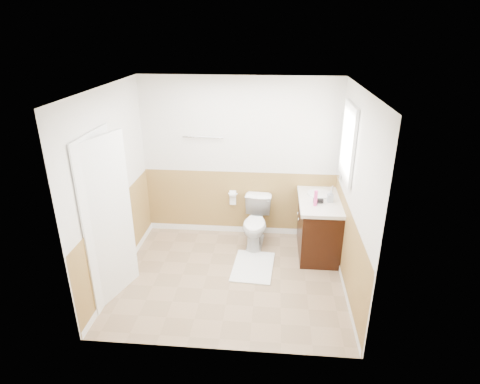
# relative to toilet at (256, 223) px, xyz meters

# --- Properties ---
(floor) EXTENTS (3.00, 3.00, 0.00)m
(floor) POSITION_rel_toilet_xyz_m (-0.28, -0.91, -0.37)
(floor) COLOR #8C7051
(floor) RESTS_ON ground
(ceiling) EXTENTS (3.00, 3.00, 0.00)m
(ceiling) POSITION_rel_toilet_xyz_m (-0.28, -0.91, 2.13)
(ceiling) COLOR white
(ceiling) RESTS_ON floor
(wall_back) EXTENTS (3.00, 0.00, 3.00)m
(wall_back) POSITION_rel_toilet_xyz_m (-0.28, 0.39, 0.88)
(wall_back) COLOR silver
(wall_back) RESTS_ON floor
(wall_front) EXTENTS (3.00, 0.00, 3.00)m
(wall_front) POSITION_rel_toilet_xyz_m (-0.28, -2.21, 0.88)
(wall_front) COLOR silver
(wall_front) RESTS_ON floor
(wall_left) EXTENTS (0.00, 3.00, 3.00)m
(wall_left) POSITION_rel_toilet_xyz_m (-1.78, -0.91, 0.88)
(wall_left) COLOR silver
(wall_left) RESTS_ON floor
(wall_right) EXTENTS (0.00, 3.00, 3.00)m
(wall_right) POSITION_rel_toilet_xyz_m (1.22, -0.91, 0.88)
(wall_right) COLOR silver
(wall_right) RESTS_ON floor
(wainscot_back) EXTENTS (3.00, 0.00, 3.00)m
(wainscot_back) POSITION_rel_toilet_xyz_m (-0.28, 0.38, 0.13)
(wainscot_back) COLOR #A48041
(wainscot_back) RESTS_ON floor
(wainscot_front) EXTENTS (3.00, 0.00, 3.00)m
(wainscot_front) POSITION_rel_toilet_xyz_m (-0.28, -2.20, 0.13)
(wainscot_front) COLOR #A48041
(wainscot_front) RESTS_ON floor
(wainscot_left) EXTENTS (0.00, 2.60, 2.60)m
(wainscot_left) POSITION_rel_toilet_xyz_m (-1.77, -0.91, 0.13)
(wainscot_left) COLOR #A48041
(wainscot_left) RESTS_ON floor
(wainscot_right) EXTENTS (0.00, 2.60, 2.60)m
(wainscot_right) POSITION_rel_toilet_xyz_m (1.20, -0.91, 0.13)
(wainscot_right) COLOR #A48041
(wainscot_right) RESTS_ON floor
(toilet) EXTENTS (0.46, 0.75, 0.73)m
(toilet) POSITION_rel_toilet_xyz_m (0.00, 0.00, 0.00)
(toilet) COLOR white
(toilet) RESTS_ON floor
(bath_mat) EXTENTS (0.60, 0.84, 0.02)m
(bath_mat) POSITION_rel_toilet_xyz_m (0.00, -0.65, -0.36)
(bath_mat) COLOR white
(bath_mat) RESTS_ON floor
(vanity_cabinet) EXTENTS (0.55, 1.10, 0.80)m
(vanity_cabinet) POSITION_rel_toilet_xyz_m (0.93, -0.09, 0.03)
(vanity_cabinet) COLOR black
(vanity_cabinet) RESTS_ON floor
(vanity_knob_left) EXTENTS (0.03, 0.03, 0.03)m
(vanity_knob_left) POSITION_rel_toilet_xyz_m (0.63, -0.19, 0.18)
(vanity_knob_left) COLOR silver
(vanity_knob_left) RESTS_ON vanity_cabinet
(vanity_knob_right) EXTENTS (0.03, 0.03, 0.03)m
(vanity_knob_right) POSITION_rel_toilet_xyz_m (0.63, 0.01, 0.18)
(vanity_knob_right) COLOR silver
(vanity_knob_right) RESTS_ON vanity_cabinet
(countertop) EXTENTS (0.60, 1.15, 0.05)m
(countertop) POSITION_rel_toilet_xyz_m (0.92, -0.09, 0.46)
(countertop) COLOR beige
(countertop) RESTS_ON vanity_cabinet
(sink_basin) EXTENTS (0.36, 0.36, 0.02)m
(sink_basin) POSITION_rel_toilet_xyz_m (0.93, 0.06, 0.49)
(sink_basin) COLOR silver
(sink_basin) RESTS_ON countertop
(faucet) EXTENTS (0.02, 0.02, 0.14)m
(faucet) POSITION_rel_toilet_xyz_m (1.11, 0.06, 0.55)
(faucet) COLOR silver
(faucet) RESTS_ON countertop
(lotion_bottle) EXTENTS (0.05, 0.05, 0.22)m
(lotion_bottle) POSITION_rel_toilet_xyz_m (0.83, -0.34, 0.59)
(lotion_bottle) COLOR #E73B90
(lotion_bottle) RESTS_ON countertop
(soap_dispenser) EXTENTS (0.08, 0.08, 0.17)m
(soap_dispenser) POSITION_rel_toilet_xyz_m (1.05, -0.19, 0.57)
(soap_dispenser) COLOR #949CA6
(soap_dispenser) RESTS_ON countertop
(hair_dryer_body) EXTENTS (0.14, 0.07, 0.07)m
(hair_dryer_body) POSITION_rel_toilet_xyz_m (0.88, -0.25, 0.52)
(hair_dryer_body) COLOR black
(hair_dryer_body) RESTS_ON countertop
(hair_dryer_handle) EXTENTS (0.03, 0.03, 0.07)m
(hair_dryer_handle) POSITION_rel_toilet_xyz_m (0.85, -0.19, 0.49)
(hair_dryer_handle) COLOR black
(hair_dryer_handle) RESTS_ON countertop
(mirror_panel) EXTENTS (0.02, 0.35, 0.90)m
(mirror_panel) POSITION_rel_toilet_xyz_m (1.19, 0.19, 1.18)
(mirror_panel) COLOR silver
(mirror_panel) RESTS_ON wall_right
(window_frame) EXTENTS (0.04, 0.80, 1.00)m
(window_frame) POSITION_rel_toilet_xyz_m (1.19, -0.32, 1.38)
(window_frame) COLOR white
(window_frame) RESTS_ON wall_right
(window_glass) EXTENTS (0.01, 0.70, 0.90)m
(window_glass) POSITION_rel_toilet_xyz_m (1.20, -0.32, 1.38)
(window_glass) COLOR white
(window_glass) RESTS_ON wall_right
(door) EXTENTS (0.29, 0.78, 2.04)m
(door) POSITION_rel_toilet_xyz_m (-1.68, -1.36, 0.65)
(door) COLOR white
(door) RESTS_ON wall_left
(door_frame) EXTENTS (0.02, 0.92, 2.10)m
(door_frame) POSITION_rel_toilet_xyz_m (-1.76, -1.36, 0.66)
(door_frame) COLOR white
(door_frame) RESTS_ON wall_left
(door_knob) EXTENTS (0.06, 0.06, 0.06)m
(door_knob) POSITION_rel_toilet_xyz_m (-1.62, -1.03, 0.58)
(door_knob) COLOR silver
(door_knob) RESTS_ON door
(towel_bar) EXTENTS (0.62, 0.02, 0.02)m
(towel_bar) POSITION_rel_toilet_xyz_m (-0.83, 0.34, 1.23)
(towel_bar) COLOR silver
(towel_bar) RESTS_ON wall_back
(tp_holder_bar) EXTENTS (0.14, 0.02, 0.02)m
(tp_holder_bar) POSITION_rel_toilet_xyz_m (-0.38, 0.32, 0.33)
(tp_holder_bar) COLOR silver
(tp_holder_bar) RESTS_ON wall_back
(tp_roll) EXTENTS (0.10, 0.11, 0.11)m
(tp_roll) POSITION_rel_toilet_xyz_m (-0.38, 0.32, 0.33)
(tp_roll) COLOR white
(tp_roll) RESTS_ON tp_holder_bar
(tp_sheet) EXTENTS (0.10, 0.01, 0.16)m
(tp_sheet) POSITION_rel_toilet_xyz_m (-0.38, 0.32, 0.22)
(tp_sheet) COLOR white
(tp_sheet) RESTS_ON tp_roll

